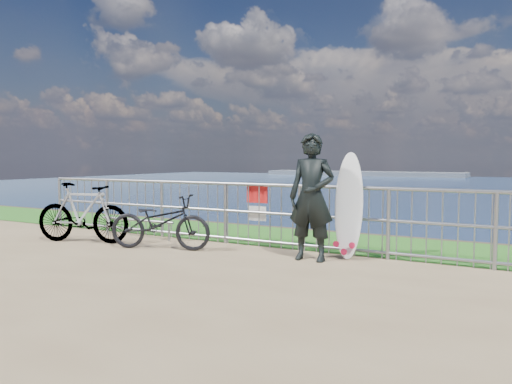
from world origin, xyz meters
The scene contains 8 objects.
grass_strip centered at (0.00, 2.70, 0.01)m, with size 120.00×120.00×0.00m, color #22651B.
seascape centered at (-43.75, 147.49, -4.03)m, with size 260.00×260.00×5.00m.
railing centered at (0.02, 1.60, 0.58)m, with size 10.06×0.10×1.13m.
surfer centered at (1.49, 0.95, 0.98)m, with size 0.71×0.47×1.95m, color black.
surfboard centered at (1.92, 1.41, 0.77)m, with size 0.51×0.47×1.68m.
bicycle_near centered at (-1.13, 0.52, 0.47)m, with size 0.63×1.80×0.95m, color black.
bicycle_far centered at (-2.83, 0.34, 0.56)m, with size 0.52×1.85×1.11m, color black.
bike_rack centered at (-2.34, 1.25, 0.31)m, with size 1.81×0.05×0.38m.
Camera 1 is at (4.48, -6.07, 1.58)m, focal length 35.00 mm.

